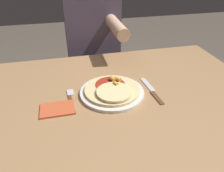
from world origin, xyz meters
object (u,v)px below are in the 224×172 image
Objects in this scene: pizza at (112,90)px; person_diner at (93,47)px; fork at (71,99)px; dining_table at (121,113)px; plate at (112,92)px; knife at (152,91)px.

person_diner is (0.02, 0.65, -0.06)m from pizza.
dining_table is at bearing -3.35° from fork.
plate reaches higher than knife.
pizza is at bearing -0.22° from fork.
fork is (-0.18, 0.00, -0.02)m from pizza.
plate is at bearing 1.43° from fork.
plate is 0.65m from person_diner.
person_diner is at bearing 103.73° from knife.
knife is 0.69m from person_diner.
pizza is at bearing -91.38° from person_diner.
fork is at bearing 176.65° from dining_table.
fork is at bearing -178.57° from plate.
person_diner is at bearing 73.21° from fork.
person_diner reaches higher than knife.
plate is 1.17× the size of pizza.
fork is 0.80× the size of knife.
fork is 0.68m from person_diner.
knife is (0.14, -0.00, 0.11)m from dining_table.
dining_table is at bearing -17.59° from pizza.
fork is 0.36m from knife.
pizza reaches higher than dining_table.
plate is 0.02m from pizza.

